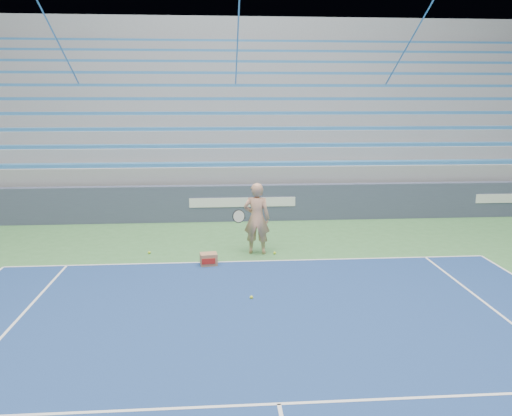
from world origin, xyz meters
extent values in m
cube|color=white|center=(0.00, 11.88, 0.01)|extent=(10.97, 0.05, 0.00)
cube|color=white|center=(0.00, 6.40, 0.01)|extent=(8.23, 0.05, 0.00)
cube|color=#3D455D|center=(0.00, 15.88, 0.55)|extent=(30.00, 0.30, 1.10)
cube|color=white|center=(0.00, 15.72, 0.60)|extent=(3.20, 0.02, 0.28)
cube|color=gray|center=(0.00, 20.43, 0.55)|extent=(30.00, 8.50, 1.10)
cube|color=gray|center=(0.00, 20.43, 1.35)|extent=(30.00, 8.50, 0.50)
cube|color=teal|center=(0.00, 16.56, 1.66)|extent=(29.60, 0.42, 0.11)
cube|color=gray|center=(0.00, 20.86, 1.85)|extent=(30.00, 7.65, 0.50)
cube|color=teal|center=(0.00, 17.41, 2.16)|extent=(29.60, 0.42, 0.11)
cube|color=gray|center=(0.00, 21.28, 2.35)|extent=(30.00, 6.80, 0.50)
cube|color=teal|center=(0.00, 18.26, 2.66)|extent=(29.60, 0.42, 0.11)
cube|color=gray|center=(0.00, 21.71, 2.85)|extent=(30.00, 5.95, 0.50)
cube|color=teal|center=(0.00, 19.11, 3.16)|extent=(29.60, 0.42, 0.11)
cube|color=gray|center=(0.00, 22.13, 3.35)|extent=(30.00, 5.10, 0.50)
cube|color=teal|center=(0.00, 19.96, 3.66)|extent=(29.60, 0.42, 0.11)
cube|color=gray|center=(0.00, 22.56, 3.85)|extent=(30.00, 4.25, 0.50)
cube|color=teal|center=(0.00, 20.81, 4.15)|extent=(29.60, 0.42, 0.11)
cube|color=gray|center=(0.00, 22.98, 4.35)|extent=(30.00, 3.40, 0.50)
cube|color=teal|center=(0.00, 21.66, 4.65)|extent=(29.60, 0.42, 0.11)
cube|color=gray|center=(0.00, 23.41, 4.85)|extent=(30.00, 2.55, 0.50)
cube|color=teal|center=(0.00, 22.51, 5.15)|extent=(29.60, 0.42, 0.11)
cube|color=gray|center=(0.00, 23.84, 5.35)|extent=(30.00, 1.70, 0.50)
cube|color=teal|center=(0.00, 23.36, 5.65)|extent=(29.60, 0.42, 0.11)
cube|color=gray|center=(0.00, 24.26, 5.85)|extent=(30.00, 0.85, 0.50)
cube|color=teal|center=(0.00, 24.21, 6.15)|extent=(29.60, 0.42, 0.11)
cube|color=gray|center=(0.00, 24.98, 3.65)|extent=(31.00, 0.40, 7.30)
cylinder|color=#3475B6|center=(-6.00, 20.43, 4.60)|extent=(0.05, 8.53, 5.04)
cylinder|color=#3475B6|center=(0.00, 20.43, 4.60)|extent=(0.05, 8.53, 5.04)
cylinder|color=#3475B6|center=(6.00, 20.43, 4.60)|extent=(0.05, 8.53, 5.04)
imported|color=tan|center=(0.19, 12.52, 0.86)|extent=(0.69, 0.52, 1.73)
cylinder|color=black|center=(-0.16, 12.27, 0.95)|extent=(0.12, 0.27, 0.08)
cylinder|color=beige|center=(-0.26, 11.99, 1.05)|extent=(0.29, 0.16, 0.28)
torus|color=black|center=(-0.26, 11.99, 1.05)|extent=(0.31, 0.18, 0.30)
cube|color=#A0704D|center=(-0.95, 11.71, 0.14)|extent=(0.41, 0.33, 0.28)
cube|color=#B21E19|center=(-0.95, 11.56, 0.14)|extent=(0.30, 0.05, 0.13)
sphere|color=#D3E42E|center=(0.61, 12.41, 0.03)|extent=(0.07, 0.07, 0.07)
sphere|color=#D3E42E|center=(-2.40, 12.66, 0.03)|extent=(0.07, 0.07, 0.07)
sphere|color=#D3E42E|center=(-0.12, 9.71, 0.03)|extent=(0.07, 0.07, 0.07)
sphere|color=#D3E42E|center=(-0.81, 11.82, 0.03)|extent=(0.07, 0.07, 0.07)
sphere|color=#D3E42E|center=(-0.88, 11.73, 0.03)|extent=(0.07, 0.07, 0.07)
camera|label=1|loc=(-0.68, 1.01, 3.65)|focal=35.00mm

